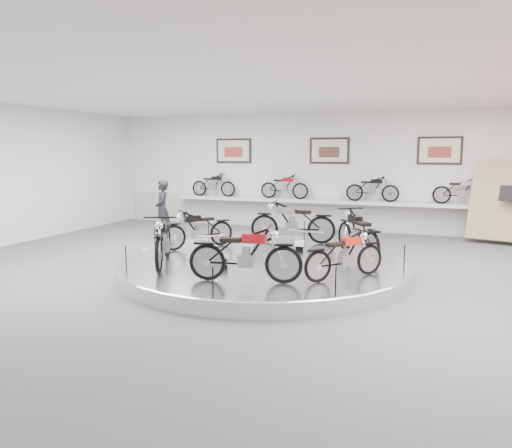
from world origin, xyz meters
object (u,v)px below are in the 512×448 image
(bike_d, at_px, (163,239))
(visitor, at_px, (162,209))
(bike_a, at_px, (358,233))
(bike_b, at_px, (293,222))
(bike_e, at_px, (245,254))
(shelf, at_px, (327,202))
(bike_f, at_px, (345,255))
(bike_c, at_px, (198,229))
(display_platform, at_px, (264,267))

(bike_d, distance_m, visitor, 5.16)
(bike_a, distance_m, bike_b, 2.21)
(bike_e, bearing_deg, bike_b, 82.84)
(shelf, xyz_separation_m, bike_e, (0.29, -8.30, -0.18))
(bike_f, bearing_deg, bike_c, 106.74)
(bike_c, bearing_deg, bike_b, 164.31)
(bike_a, height_order, visitor, visitor)
(display_platform, xyz_separation_m, visitor, (-4.46, 3.22, 0.75))
(bike_b, xyz_separation_m, visitor, (-4.46, 0.99, 0.05))
(bike_b, bearing_deg, visitor, -21.68)
(bike_d, xyz_separation_m, visitor, (-2.64, 4.43, 0.05))
(bike_e, bearing_deg, bike_c, 119.67)
(shelf, relative_size, visitor, 6.10)
(display_platform, relative_size, bike_a, 3.51)
(bike_a, bearing_deg, bike_d, 88.27)
(bike_c, xyz_separation_m, bike_e, (2.28, -2.64, 0.05))
(bike_c, bearing_deg, bike_e, 78.34)
(display_platform, distance_m, bike_a, 2.24)
(visitor, bearing_deg, bike_a, 40.21)
(bike_a, relative_size, bike_b, 0.97)
(bike_b, distance_m, bike_f, 3.78)
(bike_b, bearing_deg, bike_d, 52.92)
(bike_e, bearing_deg, visitor, 121.74)
(bike_b, height_order, bike_d, bike_b)
(bike_a, xyz_separation_m, bike_d, (-3.68, -2.24, 0.01))
(bike_d, bearing_deg, bike_e, 47.91)
(bike_c, bearing_deg, display_platform, 107.16)
(bike_d, xyz_separation_m, bike_f, (3.76, 0.19, -0.09))
(bike_c, relative_size, bike_f, 1.06)
(bike_a, xyz_separation_m, visitor, (-6.33, 2.19, 0.06))
(display_platform, xyz_separation_m, bike_e, (0.29, -1.90, 0.67))
(display_platform, bearing_deg, bike_b, 89.84)
(bike_f, bearing_deg, shelf, 55.53)
(display_platform, height_order, visitor, visitor)
(shelf, height_order, visitor, visitor)
(bike_b, bearing_deg, bike_c, 27.64)
(display_platform, relative_size, shelf, 0.58)
(bike_c, relative_size, visitor, 0.90)
(bike_d, bearing_deg, bike_f, 68.97)
(bike_b, height_order, bike_f, bike_b)
(shelf, bearing_deg, display_platform, -90.00)
(bike_c, xyz_separation_m, visitor, (-2.47, 2.48, 0.12))
(bike_c, distance_m, bike_d, 1.95)
(bike_a, xyz_separation_m, bike_b, (-1.86, 1.19, 0.01))
(bike_b, xyz_separation_m, bike_e, (0.29, -4.13, -0.03))
(bike_a, bearing_deg, bike_b, 24.34)
(display_platform, relative_size, bike_e, 3.60)
(bike_a, height_order, bike_d, bike_d)
(bike_c, bearing_deg, shelf, -161.77)
(bike_d, bearing_deg, visitor, -173.00)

